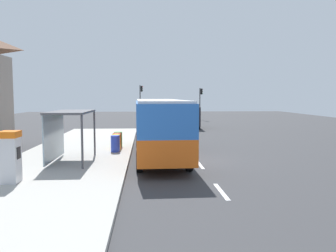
{
  "coord_description": "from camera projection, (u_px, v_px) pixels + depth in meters",
  "views": [
    {
      "loc": [
        -2.44,
        -18.13,
        3.4
      ],
      "look_at": [
        -1.0,
        4.21,
        1.5
      ],
      "focal_mm": 37.49,
      "sensor_mm": 36.0,
      "label": 1
    }
  ],
  "objects": [
    {
      "name": "ground_plane",
      "position": [
        172.0,
        133.0,
        32.4
      ],
      "size": [
        56.0,
        92.0,
        0.04
      ],
      "primitive_type": "cube",
      "color": "#38383A"
    },
    {
      "name": "sidewalk_platform",
      "position": [
        76.0,
        154.0,
        20.05
      ],
      "size": [
        6.2,
        30.0,
        0.18
      ],
      "primitive_type": "cube",
      "color": "#ADAAA3",
      "rests_on": "ground"
    },
    {
      "name": "lane_stripe_seg_0",
      "position": [
        221.0,
        191.0,
        12.53
      ],
      "size": [
        0.16,
        2.2,
        0.01
      ],
      "primitive_type": "cube",
      "color": "silver",
      "rests_on": "ground"
    },
    {
      "name": "lane_stripe_seg_1",
      "position": [
        200.0,
        164.0,
        17.5
      ],
      "size": [
        0.16,
        2.2,
        0.01
      ],
      "primitive_type": "cube",
      "color": "silver",
      "rests_on": "ground"
    },
    {
      "name": "lane_stripe_seg_2",
      "position": [
        188.0,
        149.0,
        22.47
      ],
      "size": [
        0.16,
        2.2,
        0.01
      ],
      "primitive_type": "cube",
      "color": "silver",
      "rests_on": "ground"
    },
    {
      "name": "lane_stripe_seg_3",
      "position": [
        180.0,
        140.0,
        27.44
      ],
      "size": [
        0.16,
        2.2,
        0.01
      ],
      "primitive_type": "cube",
      "color": "silver",
      "rests_on": "ground"
    },
    {
      "name": "lane_stripe_seg_4",
      "position": [
        175.0,
        133.0,
        32.41
      ],
      "size": [
        0.16,
        2.2,
        0.01
      ],
      "primitive_type": "cube",
      "color": "silver",
      "rests_on": "ground"
    },
    {
      "name": "lane_stripe_seg_5",
      "position": [
        171.0,
        128.0,
        37.38
      ],
      "size": [
        0.16,
        2.2,
        0.01
      ],
      "primitive_type": "cube",
      "color": "silver",
      "rests_on": "ground"
    },
    {
      "name": "lane_stripe_seg_6",
      "position": [
        168.0,
        124.0,
        42.36
      ],
      "size": [
        0.16,
        2.2,
        0.01
      ],
      "primitive_type": "cube",
      "color": "silver",
      "rests_on": "ground"
    },
    {
      "name": "lane_stripe_seg_7",
      "position": [
        165.0,
        121.0,
        47.33
      ],
      "size": [
        0.16,
        2.2,
        0.01
      ],
      "primitive_type": "cube",
      "color": "silver",
      "rests_on": "ground"
    },
    {
      "name": "bus",
      "position": [
        159.0,
        124.0,
        19.44
      ],
      "size": [
        2.8,
        11.07,
        3.21
      ],
      "color": "orange",
      "rests_on": "ground"
    },
    {
      "name": "white_van",
      "position": [
        189.0,
        115.0,
        37.71
      ],
      "size": [
        2.2,
        5.28,
        2.3
      ],
      "color": "black",
      "rests_on": "ground"
    },
    {
      "name": "sedan_near",
      "position": [
        181.0,
        116.0,
        46.35
      ],
      "size": [
        1.9,
        4.43,
        1.52
      ],
      "color": "#B7B7BC",
      "rests_on": "ground"
    },
    {
      "name": "sedan_far",
      "position": [
        175.0,
        113.0,
        55.59
      ],
      "size": [
        2.0,
        4.48,
        1.52
      ],
      "color": "#195933",
      "rests_on": "ground"
    },
    {
      "name": "ticket_machine",
      "position": [
        10.0,
        156.0,
        13.04
      ],
      "size": [
        0.66,
        0.76,
        1.94
      ],
      "color": "silver",
      "rests_on": "sidewalk_platform"
    },
    {
      "name": "recycling_bin_blue",
      "position": [
        115.0,
        144.0,
        20.33
      ],
      "size": [
        0.52,
        0.52,
        0.95
      ],
      "primitive_type": "cylinder",
      "color": "blue",
      "rests_on": "sidewalk_platform"
    },
    {
      "name": "recycling_bin_yellow",
      "position": [
        116.0,
        142.0,
        21.02
      ],
      "size": [
        0.52,
        0.52,
        0.95
      ],
      "primitive_type": "cylinder",
      "color": "yellow",
      "rests_on": "sidewalk_platform"
    },
    {
      "name": "recycling_bin_red",
      "position": [
        117.0,
        141.0,
        21.72
      ],
      "size": [
        0.52,
        0.52,
        0.95
      ],
      "primitive_type": "cylinder",
      "color": "red",
      "rests_on": "sidewalk_platform"
    },
    {
      "name": "recycling_bin_green",
      "position": [
        118.0,
        139.0,
        22.42
      ],
      "size": [
        0.52,
        0.52,
        0.95
      ],
      "primitive_type": "cylinder",
      "color": "green",
      "rests_on": "sidewalk_platform"
    },
    {
      "name": "traffic_light_near_side",
      "position": [
        201.0,
        99.0,
        50.42
      ],
      "size": [
        0.49,
        0.28,
        4.58
      ],
      "color": "#2D2D2D",
      "rests_on": "ground"
    },
    {
      "name": "traffic_light_far_side",
      "position": [
        141.0,
        97.0,
        50.64
      ],
      "size": [
        0.49,
        0.28,
        4.99
      ],
      "color": "#2D2D2D",
      "rests_on": "ground"
    },
    {
      "name": "bus_shelter",
      "position": [
        65.0,
        123.0,
        17.27
      ],
      "size": [
        1.8,
        4.0,
        2.5
      ],
      "color": "#4C4C51",
      "rests_on": "sidewalk_platform"
    }
  ]
}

